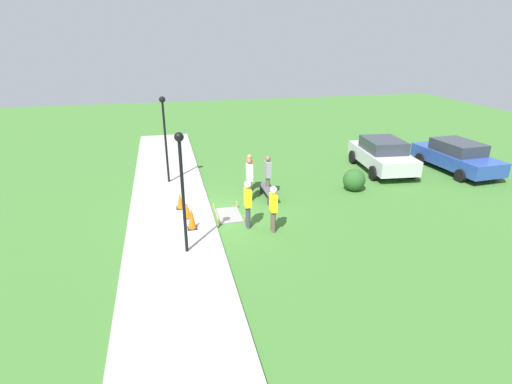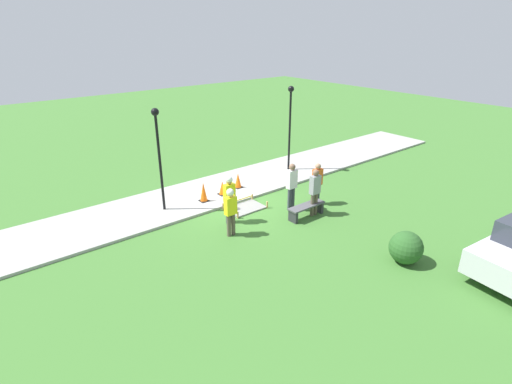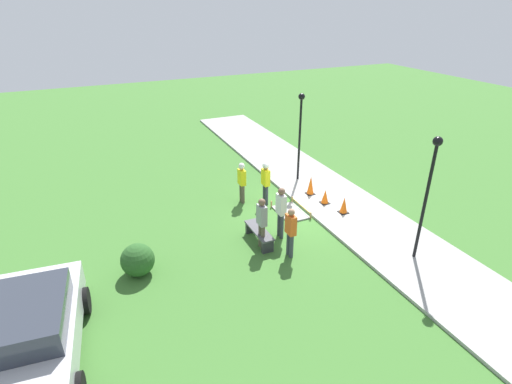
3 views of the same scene
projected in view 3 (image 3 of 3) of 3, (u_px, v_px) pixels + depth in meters
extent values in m
plane|color=#3D702D|center=(306.00, 212.00, 15.58)|extent=(60.00, 60.00, 0.00)
cube|color=#9E9E99|center=(340.00, 203.00, 16.14)|extent=(28.00, 3.18, 0.10)
cube|color=gray|center=(290.00, 212.00, 15.49)|extent=(1.43, 0.94, 0.06)
cube|color=tan|center=(311.00, 216.00, 15.03)|extent=(0.05, 0.05, 0.28)
cube|color=tan|center=(292.00, 200.00, 16.20)|extent=(0.05, 0.05, 0.28)
cube|color=tan|center=(289.00, 221.00, 14.68)|extent=(0.05, 0.05, 0.28)
cube|color=tan|center=(271.00, 204.00, 15.85)|extent=(0.05, 0.05, 0.28)
cube|color=yellow|center=(301.00, 206.00, 15.58)|extent=(1.43, 0.00, 0.04)
cube|color=black|center=(343.00, 212.00, 15.31)|extent=(0.34, 0.34, 0.02)
cone|color=orange|center=(344.00, 205.00, 15.17)|extent=(0.29, 0.29, 0.62)
cube|color=black|center=(325.00, 203.00, 16.03)|extent=(0.34, 0.34, 0.02)
cone|color=orange|center=(325.00, 196.00, 15.90)|extent=(0.29, 0.29, 0.56)
cube|color=black|center=(310.00, 194.00, 16.78)|extent=(0.34, 0.34, 0.02)
cone|color=orange|center=(311.00, 185.00, 16.61)|extent=(0.29, 0.29, 0.77)
cube|color=#2D2D33|center=(268.00, 247.00, 13.02)|extent=(0.12, 0.40, 0.42)
cube|color=#2D2D33|center=(251.00, 227.00, 14.12)|extent=(0.12, 0.40, 0.42)
cube|color=#4C4C51|center=(259.00, 230.00, 13.46)|extent=(1.54, 0.44, 0.06)
cylinder|color=#383D47|center=(266.00, 195.00, 15.95)|extent=(0.14, 0.14, 0.83)
cylinder|color=#383D47|center=(264.00, 193.00, 16.10)|extent=(0.14, 0.14, 0.83)
cube|color=yellow|center=(266.00, 177.00, 15.70)|extent=(0.40, 0.22, 0.66)
sphere|color=#A37A5B|center=(266.00, 167.00, 15.51)|extent=(0.23, 0.23, 0.23)
sphere|color=white|center=(266.00, 165.00, 15.48)|extent=(0.26, 0.26, 0.26)
cylinder|color=brown|center=(243.00, 194.00, 16.09)|extent=(0.14, 0.14, 0.79)
cylinder|color=brown|center=(241.00, 192.00, 16.24)|extent=(0.14, 0.14, 0.79)
cube|color=yellow|center=(242.00, 177.00, 15.86)|extent=(0.40, 0.22, 0.63)
sphere|color=tan|center=(242.00, 167.00, 15.67)|extent=(0.21, 0.21, 0.21)
sphere|color=white|center=(242.00, 166.00, 15.65)|extent=(0.25, 0.25, 0.25)
cylinder|color=#383D47|center=(291.00, 246.00, 12.69)|extent=(0.14, 0.14, 0.83)
cylinder|color=#383D47|center=(289.00, 243.00, 12.84)|extent=(0.14, 0.14, 0.83)
cube|color=#E55B1E|center=(291.00, 225.00, 12.44)|extent=(0.40, 0.22, 0.66)
sphere|color=#A37A5B|center=(291.00, 212.00, 12.25)|extent=(0.22, 0.22, 0.22)
cylinder|color=#383D47|center=(282.00, 226.00, 13.70)|extent=(0.14, 0.14, 0.91)
cylinder|color=#383D47|center=(279.00, 224.00, 13.85)|extent=(0.14, 0.14, 0.91)
cube|color=silver|center=(281.00, 204.00, 13.42)|extent=(0.40, 0.22, 0.72)
sphere|color=brown|center=(281.00, 191.00, 13.21)|extent=(0.25, 0.25, 0.25)
cylinder|color=brown|center=(263.00, 237.00, 13.10)|extent=(0.14, 0.14, 0.88)
cylinder|color=brown|center=(260.00, 235.00, 13.25)|extent=(0.14, 0.14, 0.88)
cube|color=gray|center=(262.00, 215.00, 12.83)|extent=(0.40, 0.22, 0.70)
sphere|color=brown|center=(262.00, 202.00, 12.62)|extent=(0.24, 0.24, 0.24)
cylinder|color=black|center=(299.00, 141.00, 17.41)|extent=(0.10, 0.10, 3.64)
sphere|color=black|center=(302.00, 97.00, 16.57)|extent=(0.28, 0.28, 0.28)
cylinder|color=black|center=(425.00, 204.00, 11.91)|extent=(0.10, 0.10, 3.74)
sphere|color=black|center=(438.00, 141.00, 11.05)|extent=(0.28, 0.28, 0.28)
cube|color=#BCBCC1|center=(30.00, 339.00, 8.84)|extent=(4.68, 2.42, 0.71)
cube|color=#2D333D|center=(23.00, 317.00, 8.55)|extent=(2.41, 1.97, 0.60)
cylinder|color=black|center=(84.00, 301.00, 10.47)|extent=(0.73, 0.31, 0.71)
sphere|color=#285623|center=(138.00, 260.00, 11.86)|extent=(1.00, 1.00, 1.00)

